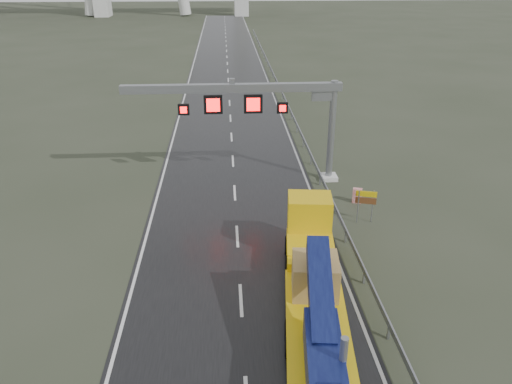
{
  "coord_description": "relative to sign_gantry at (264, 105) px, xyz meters",
  "views": [
    {
      "loc": [
        -0.49,
        -15.1,
        14.45
      ],
      "look_at": [
        1.04,
        9.16,
        3.2
      ],
      "focal_mm": 35.0,
      "sensor_mm": 36.0,
      "label": 1
    }
  ],
  "objects": [
    {
      "name": "exit_sign_pair",
      "position": [
        5.65,
        -6.72,
        -4.13
      ],
      "size": [
        1.21,
        0.37,
        2.12
      ],
      "rotation": [
        0.0,
        0.0,
        -0.26
      ],
      "color": "gray",
      "rests_on": "ground"
    },
    {
      "name": "ground",
      "position": [
        -2.1,
        -17.99,
        -5.61
      ],
      "size": [
        400.0,
        400.0,
        0.0
      ],
      "primitive_type": "plane",
      "color": "#2F3625",
      "rests_on": "ground"
    },
    {
      "name": "heavy_haul_truck",
      "position": [
        1.03,
        -16.07,
        -4.04
      ],
      "size": [
        4.3,
        17.42,
        4.06
      ],
      "rotation": [
        0.0,
        0.0,
        -0.11
      ],
      "color": "gold",
      "rests_on": "ground"
    },
    {
      "name": "sign_gantry",
      "position": [
        0.0,
        0.0,
        0.0
      ],
      "size": [
        14.9,
        1.2,
        7.42
      ],
      "color": "silver",
      "rests_on": "ground"
    },
    {
      "name": "guardrail",
      "position": [
        4.0,
        12.01,
        -4.91
      ],
      "size": [
        0.2,
        140.0,
        1.4
      ],
      "primitive_type": null,
      "color": "gray",
      "rests_on": "ground"
    },
    {
      "name": "striped_barrier",
      "position": [
        5.9,
        -3.99,
        -5.11
      ],
      "size": [
        0.66,
        0.48,
        1.0
      ],
      "primitive_type": "cube",
      "rotation": [
        0.0,
        0.0,
        -0.31
      ],
      "color": "red",
      "rests_on": "ground"
    },
    {
      "name": "road",
      "position": [
        -2.1,
        22.01,
        -5.6
      ],
      "size": [
        11.0,
        200.0,
        0.02
      ],
      "primitive_type": "cube",
      "color": "black",
      "rests_on": "ground"
    }
  ]
}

